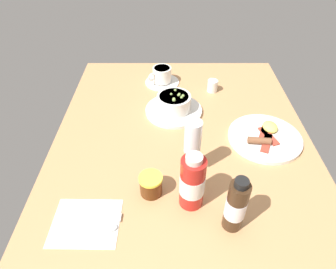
{
  "coord_description": "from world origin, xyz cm",
  "views": [
    {
      "loc": [
        69.17,
        -4.72,
        63.77
      ],
      "look_at": [
        3.04,
        -4.73,
        6.41
      ],
      "focal_mm": 31.23,
      "sensor_mm": 36.0,
      "label": 1
    }
  ],
  "objects_px": {
    "cutlery_setting": "(88,222)",
    "wine_glass": "(193,140)",
    "sauce_bottle_brown": "(236,206)",
    "coffee_cup": "(162,76)",
    "jam_jar": "(151,185)",
    "porridge_bowl": "(174,105)",
    "sauce_bottle_red": "(192,182)",
    "breakfast_plate": "(265,137)",
    "creamer_jug": "(212,86)"
  },
  "relations": [
    {
      "from": "cutlery_setting",
      "to": "wine_glass",
      "type": "relative_size",
      "value": 0.95
    },
    {
      "from": "wine_glass",
      "to": "sauce_bottle_brown",
      "type": "bearing_deg",
      "value": 26.98
    },
    {
      "from": "coffee_cup",
      "to": "jam_jar",
      "type": "bearing_deg",
      "value": -2.02
    },
    {
      "from": "porridge_bowl",
      "to": "cutlery_setting",
      "type": "height_order",
      "value": "porridge_bowl"
    },
    {
      "from": "jam_jar",
      "to": "sauce_bottle_red",
      "type": "distance_m",
      "value": 0.12
    },
    {
      "from": "jam_jar",
      "to": "breakfast_plate",
      "type": "height_order",
      "value": "jam_jar"
    },
    {
      "from": "jam_jar",
      "to": "breakfast_plate",
      "type": "relative_size",
      "value": 0.27
    },
    {
      "from": "breakfast_plate",
      "to": "cutlery_setting",
      "type": "bearing_deg",
      "value": -58.82
    },
    {
      "from": "coffee_cup",
      "to": "cutlery_setting",
      "type": "bearing_deg",
      "value": -14.58
    },
    {
      "from": "wine_glass",
      "to": "sauce_bottle_brown",
      "type": "relative_size",
      "value": 1.09
    },
    {
      "from": "creamer_jug",
      "to": "wine_glass",
      "type": "height_order",
      "value": "wine_glass"
    },
    {
      "from": "jam_jar",
      "to": "sauce_bottle_brown",
      "type": "height_order",
      "value": "sauce_bottle_brown"
    },
    {
      "from": "porridge_bowl",
      "to": "jam_jar",
      "type": "height_order",
      "value": "porridge_bowl"
    },
    {
      "from": "jam_jar",
      "to": "sauce_bottle_red",
      "type": "bearing_deg",
      "value": 73.51
    },
    {
      "from": "wine_glass",
      "to": "sauce_bottle_brown",
      "type": "height_order",
      "value": "wine_glass"
    },
    {
      "from": "cutlery_setting",
      "to": "wine_glass",
      "type": "bearing_deg",
      "value": 123.43
    },
    {
      "from": "jam_jar",
      "to": "sauce_bottle_brown",
      "type": "relative_size",
      "value": 0.38
    },
    {
      "from": "cutlery_setting",
      "to": "coffee_cup",
      "type": "bearing_deg",
      "value": 165.42
    },
    {
      "from": "coffee_cup",
      "to": "wine_glass",
      "type": "xyz_separation_m",
      "value": [
        0.49,
        0.09,
        0.09
      ]
    },
    {
      "from": "sauce_bottle_red",
      "to": "sauce_bottle_brown",
      "type": "bearing_deg",
      "value": 54.87
    },
    {
      "from": "cutlery_setting",
      "to": "sauce_bottle_brown",
      "type": "relative_size",
      "value": 1.03
    },
    {
      "from": "creamer_jug",
      "to": "sauce_bottle_red",
      "type": "bearing_deg",
      "value": -12.23
    },
    {
      "from": "porridge_bowl",
      "to": "cutlery_setting",
      "type": "relative_size",
      "value": 1.21
    },
    {
      "from": "wine_glass",
      "to": "sauce_bottle_red",
      "type": "bearing_deg",
      "value": -2.96
    },
    {
      "from": "sauce_bottle_brown",
      "to": "breakfast_plate",
      "type": "height_order",
      "value": "sauce_bottle_brown"
    },
    {
      "from": "creamer_jug",
      "to": "breakfast_plate",
      "type": "distance_m",
      "value": 0.32
    },
    {
      "from": "cutlery_setting",
      "to": "creamer_jug",
      "type": "xyz_separation_m",
      "value": [
        -0.6,
        0.38,
        0.02
      ]
    },
    {
      "from": "creamer_jug",
      "to": "sauce_bottle_brown",
      "type": "height_order",
      "value": "sauce_bottle_brown"
    },
    {
      "from": "wine_glass",
      "to": "porridge_bowl",
      "type": "bearing_deg",
      "value": -171.2
    },
    {
      "from": "porridge_bowl",
      "to": "creamer_jug",
      "type": "bearing_deg",
      "value": 132.34
    },
    {
      "from": "sauce_bottle_brown",
      "to": "sauce_bottle_red",
      "type": "xyz_separation_m",
      "value": [
        -0.07,
        -0.1,
        0.0
      ]
    },
    {
      "from": "coffee_cup",
      "to": "sauce_bottle_brown",
      "type": "relative_size",
      "value": 0.85
    },
    {
      "from": "cutlery_setting",
      "to": "coffee_cup",
      "type": "relative_size",
      "value": 1.21
    },
    {
      "from": "porridge_bowl",
      "to": "jam_jar",
      "type": "distance_m",
      "value": 0.37
    },
    {
      "from": "creamer_jug",
      "to": "jam_jar",
      "type": "relative_size",
      "value": 0.84
    },
    {
      "from": "coffee_cup",
      "to": "jam_jar",
      "type": "relative_size",
      "value": 2.25
    },
    {
      "from": "coffee_cup",
      "to": "jam_jar",
      "type": "distance_m",
      "value": 0.57
    },
    {
      "from": "cutlery_setting",
      "to": "sauce_bottle_red",
      "type": "distance_m",
      "value": 0.28
    },
    {
      "from": "sauce_bottle_red",
      "to": "breakfast_plate",
      "type": "height_order",
      "value": "sauce_bottle_red"
    },
    {
      "from": "sauce_bottle_brown",
      "to": "breakfast_plate",
      "type": "bearing_deg",
      "value": 153.04
    },
    {
      "from": "cutlery_setting",
      "to": "sauce_bottle_brown",
      "type": "distance_m",
      "value": 0.36
    },
    {
      "from": "sauce_bottle_brown",
      "to": "sauce_bottle_red",
      "type": "relative_size",
      "value": 0.98
    },
    {
      "from": "jam_jar",
      "to": "porridge_bowl",
      "type": "bearing_deg",
      "value": 169.75
    },
    {
      "from": "porridge_bowl",
      "to": "creamer_jug",
      "type": "height_order",
      "value": "porridge_bowl"
    },
    {
      "from": "creamer_jug",
      "to": "breakfast_plate",
      "type": "height_order",
      "value": "creamer_jug"
    },
    {
      "from": "cutlery_setting",
      "to": "coffee_cup",
      "type": "height_order",
      "value": "coffee_cup"
    },
    {
      "from": "coffee_cup",
      "to": "wine_glass",
      "type": "distance_m",
      "value": 0.51
    },
    {
      "from": "cutlery_setting",
      "to": "jam_jar",
      "type": "distance_m",
      "value": 0.18
    },
    {
      "from": "porridge_bowl",
      "to": "coffee_cup",
      "type": "xyz_separation_m",
      "value": [
        -0.2,
        -0.05,
        -0.0
      ]
    },
    {
      "from": "porridge_bowl",
      "to": "jam_jar",
      "type": "bearing_deg",
      "value": -10.25
    }
  ]
}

